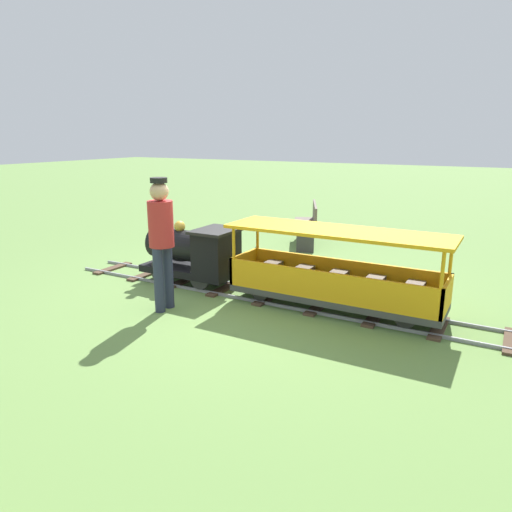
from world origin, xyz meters
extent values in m
plane|color=#608442|center=(0.00, 0.00, 0.00)|extent=(60.00, 60.00, 0.00)
cube|color=gray|center=(-0.24, -0.37, 0.02)|extent=(0.02, 6.40, 0.04)
cube|color=gray|center=(0.24, -0.37, 0.02)|extent=(0.02, 6.40, 0.04)
cube|color=#4C3828|center=(0.00, -3.21, 0.01)|extent=(0.72, 0.14, 0.03)
cube|color=#4C3828|center=(0.00, -2.50, 0.01)|extent=(0.72, 0.14, 0.03)
cube|color=#4C3828|center=(0.00, -1.79, 0.01)|extent=(0.72, 0.14, 0.03)
cube|color=#4C3828|center=(0.00, -1.08, 0.01)|extent=(0.72, 0.14, 0.03)
cube|color=#4C3828|center=(0.00, -0.37, 0.01)|extent=(0.72, 0.14, 0.03)
cube|color=#4C3828|center=(0.00, 0.34, 0.01)|extent=(0.72, 0.14, 0.03)
cube|color=#4C3828|center=(0.00, 1.05, 0.01)|extent=(0.72, 0.14, 0.03)
cube|color=#4C3828|center=(0.00, 1.76, 0.01)|extent=(0.72, 0.14, 0.03)
cube|color=#4C3828|center=(0.00, 2.48, 0.01)|extent=(0.72, 0.14, 0.03)
cube|color=black|center=(0.00, 0.93, 0.21)|extent=(0.60, 1.40, 0.10)
cylinder|color=black|center=(0.00, 1.13, 0.56)|extent=(0.44, 0.85, 0.44)
cylinder|color=#B7932D|center=(0.00, 1.56, 0.56)|extent=(0.37, 0.02, 0.37)
cylinder|color=black|center=(0.00, 1.43, 0.89)|extent=(0.12, 0.12, 0.22)
sphere|color=#B7932D|center=(0.00, 1.08, 0.83)|extent=(0.16, 0.16, 0.16)
cube|color=black|center=(0.00, 0.46, 0.54)|extent=(0.60, 0.45, 0.55)
cube|color=black|center=(0.00, 0.46, 0.83)|extent=(0.68, 0.53, 0.04)
sphere|color=#F2EAB2|center=(0.00, 1.59, 0.82)|extent=(0.10, 0.10, 0.10)
cylinder|color=#2D2D2D|center=(-0.24, 1.28, 0.20)|extent=(0.05, 0.32, 0.32)
cylinder|color=#2D2D2D|center=(0.24, 1.28, 0.20)|extent=(0.05, 0.32, 0.32)
cylinder|color=#2D2D2D|center=(-0.24, 0.58, 0.20)|extent=(0.05, 0.32, 0.32)
cylinder|color=#2D2D2D|center=(0.24, 0.58, 0.20)|extent=(0.05, 0.32, 0.32)
cube|color=#3F3F3F|center=(0.00, -1.27, 0.18)|extent=(0.68, 2.60, 0.08)
cube|color=orange|center=(-0.32, -1.27, 0.40)|extent=(0.04, 2.60, 0.35)
cube|color=orange|center=(0.32, -1.27, 0.40)|extent=(0.04, 2.60, 0.35)
cube|color=orange|center=(0.00, 0.01, 0.40)|extent=(0.68, 0.04, 0.35)
cube|color=orange|center=(0.00, -2.55, 0.40)|extent=(0.68, 0.04, 0.35)
cylinder|color=orange|center=(-0.31, -0.02, 0.59)|extent=(0.04, 0.04, 0.75)
cylinder|color=orange|center=(0.31, -0.02, 0.59)|extent=(0.04, 0.04, 0.75)
cylinder|color=orange|center=(-0.31, -2.52, 0.59)|extent=(0.04, 0.04, 0.75)
cylinder|color=orange|center=(0.31, -2.52, 0.59)|extent=(0.04, 0.04, 0.75)
cube|color=orange|center=(0.00, -1.27, 0.99)|extent=(0.78, 2.70, 0.04)
cube|color=brown|center=(0.00, -2.19, 0.34)|extent=(0.52, 0.20, 0.24)
cube|color=brown|center=(0.00, -1.73, 0.34)|extent=(0.52, 0.20, 0.24)
cube|color=brown|center=(0.00, -1.27, 0.34)|extent=(0.52, 0.20, 0.24)
cube|color=brown|center=(0.00, -0.81, 0.34)|extent=(0.52, 0.20, 0.24)
cube|color=brown|center=(0.00, -0.35, 0.34)|extent=(0.52, 0.20, 0.24)
cylinder|color=#262626|center=(-0.24, -0.36, 0.16)|extent=(0.04, 0.24, 0.24)
cylinder|color=#262626|center=(0.24, -0.36, 0.16)|extent=(0.04, 0.24, 0.24)
cylinder|color=#262626|center=(-0.24, -2.18, 0.16)|extent=(0.04, 0.24, 0.24)
cylinder|color=#262626|center=(0.24, -2.18, 0.16)|extent=(0.04, 0.24, 0.24)
cylinder|color=#282D47|center=(-1.09, 0.56, 0.40)|extent=(0.12, 0.12, 0.80)
cylinder|color=#282D47|center=(-0.91, 0.56, 0.40)|extent=(0.12, 0.12, 0.80)
cylinder|color=#B22828|center=(-1.00, 0.56, 1.08)|extent=(0.30, 0.30, 0.55)
sphere|color=tan|center=(-1.00, 0.56, 1.46)|extent=(0.22, 0.22, 0.22)
cylinder|color=black|center=(-1.00, 0.56, 1.59)|extent=(0.20, 0.20, 0.06)
cube|color=brown|center=(3.07, 0.46, 0.42)|extent=(1.35, 0.90, 0.06)
cube|color=brown|center=(3.14, 0.29, 0.62)|extent=(1.20, 0.57, 0.40)
cube|color=#333333|center=(2.55, 0.22, 0.21)|extent=(0.20, 0.32, 0.42)
cube|color=#333333|center=(3.59, 0.69, 0.21)|extent=(0.20, 0.32, 0.42)
camera|label=1|loc=(-5.26, -3.11, 2.10)|focal=33.16mm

